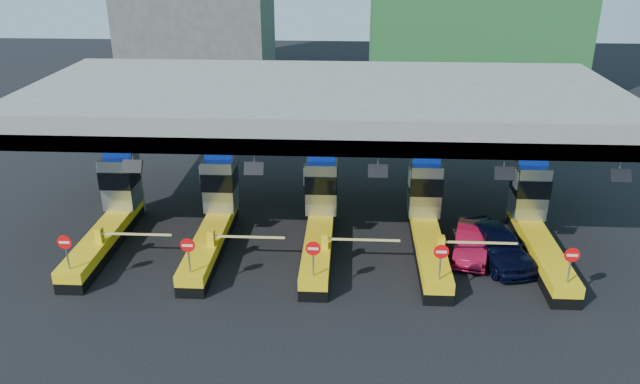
{
  "coord_description": "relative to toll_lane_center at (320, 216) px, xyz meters",
  "views": [
    {
      "loc": [
        1.44,
        -26.31,
        13.75
      ],
      "look_at": [
        0.02,
        0.0,
        2.72
      ],
      "focal_mm": 35.0,
      "sensor_mm": 36.0,
      "label": 1
    }
  ],
  "objects": [
    {
      "name": "toll_lane_far_left",
      "position": [
        -10.0,
        0.0,
        0.0
      ],
      "size": [
        4.43,
        8.0,
        4.16
      ],
      "color": "black",
      "rests_on": "ground"
    },
    {
      "name": "red_car",
      "position": [
        7.0,
        -0.92,
        -0.72
      ],
      "size": [
        2.34,
        4.34,
        1.36
      ],
      "primitive_type": "imported",
      "rotation": [
        0.0,
        0.0,
        -0.23
      ],
      "color": "maroon",
      "rests_on": "ground"
    },
    {
      "name": "toll_lane_left",
      "position": [
        -5.0,
        0.0,
        0.0
      ],
      "size": [
        4.43,
        8.0,
        4.16
      ],
      "color": "black",
      "rests_on": "ground"
    },
    {
      "name": "toll_canopy",
      "position": [
        -0.0,
        2.59,
        4.74
      ],
      "size": [
        28.0,
        12.09,
        7.0
      ],
      "color": "slate",
      "rests_on": "ground"
    },
    {
      "name": "toll_lane_center",
      "position": [
        0.0,
        0.0,
        0.0
      ],
      "size": [
        4.43,
        8.0,
        4.16
      ],
      "color": "black",
      "rests_on": "ground"
    },
    {
      "name": "toll_lane_far_right",
      "position": [
        10.0,
        0.0,
        0.0
      ],
      "size": [
        4.43,
        8.0,
        4.16
      ],
      "color": "black",
      "rests_on": "ground"
    },
    {
      "name": "ground",
      "position": [
        -0.0,
        -0.28,
        -1.4
      ],
      "size": [
        120.0,
        120.0,
        0.0
      ],
      "primitive_type": "plane",
      "color": "black",
      "rests_on": "ground"
    },
    {
      "name": "toll_lane_right",
      "position": [
        5.0,
        0.0,
        0.0
      ],
      "size": [
        4.43,
        8.0,
        4.16
      ],
      "color": "black",
      "rests_on": "ground"
    },
    {
      "name": "van",
      "position": [
        8.03,
        -1.37,
        -0.59
      ],
      "size": [
        3.11,
        5.08,
        1.62
      ],
      "primitive_type": "imported",
      "rotation": [
        0.0,
        0.0,
        0.27
      ],
      "color": "black",
      "rests_on": "ground"
    }
  ]
}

